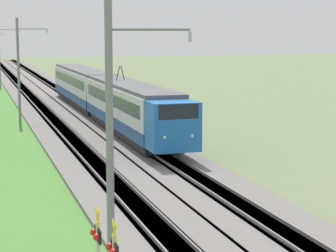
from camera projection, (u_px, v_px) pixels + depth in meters
ballast_main at (42, 110)px, 63.16m from camera, size 240.00×4.40×0.30m
ballast_adjacent at (86, 108)px, 64.37m from camera, size 240.00×4.40×0.30m
track_main at (42, 110)px, 63.16m from camera, size 240.00×1.57×0.45m
track_adjacent at (86, 108)px, 64.36m from camera, size 240.00×1.57×0.45m
passenger_train at (102, 94)px, 55.91m from camera, size 42.59×2.87×5.08m
crossing_signal_aux at (98, 251)px, 17.26m from camera, size 0.70×0.23×2.97m
catenary_mast_near at (112, 143)px, 18.66m from camera, size 0.22×2.56×8.50m
catenary_mast_mid at (19, 70)px, 53.63m from camera, size 0.22×2.56×8.75m
catenary_mast_far at (0, 55)px, 88.60m from camera, size 0.22×2.56×8.88m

